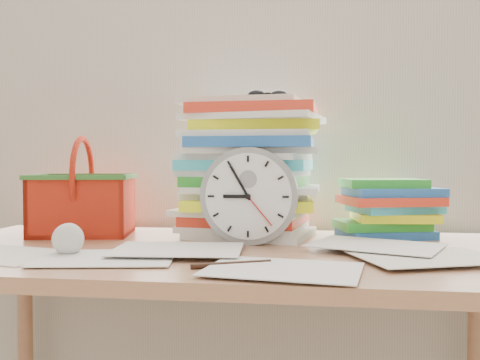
# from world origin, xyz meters

# --- Properties ---
(curtain) EXTENTS (2.40, 0.01, 2.50)m
(curtain) POSITION_xyz_m (0.00, 1.98, 1.30)
(curtain) COLOR beige
(curtain) RESTS_ON room_shell
(desk) EXTENTS (1.40, 0.70, 0.75)m
(desk) POSITION_xyz_m (0.00, 1.60, 0.68)
(desk) COLOR #AB7250
(desk) RESTS_ON ground
(paper_stack) EXTENTS (0.38, 0.32, 0.36)m
(paper_stack) POSITION_xyz_m (0.05, 1.82, 0.93)
(paper_stack) COLOR white
(paper_stack) RESTS_ON desk
(clock) EXTENTS (0.23, 0.05, 0.23)m
(clock) POSITION_xyz_m (0.06, 1.67, 0.87)
(clock) COLOR gray
(clock) RESTS_ON desk
(sunglasses) EXTENTS (0.14, 0.13, 0.03)m
(sunglasses) POSITION_xyz_m (0.09, 1.83, 1.13)
(sunglasses) COLOR black
(sunglasses) RESTS_ON paper_stack
(book_stack) EXTENTS (0.30, 0.26, 0.15)m
(book_stack) POSITION_xyz_m (0.41, 1.83, 0.83)
(book_stack) COLOR white
(book_stack) RESTS_ON desk
(basket) EXTENTS (0.29, 0.25, 0.26)m
(basket) POSITION_xyz_m (-0.40, 1.77, 0.88)
(basket) COLOR red
(basket) RESTS_ON desk
(crumpled_ball) EXTENTS (0.07, 0.07, 0.07)m
(crumpled_ball) POSITION_xyz_m (-0.30, 1.47, 0.78)
(crumpled_ball) COLOR white
(crumpled_ball) RESTS_ON desk
(pen) EXTENTS (0.15, 0.07, 0.01)m
(pen) POSITION_xyz_m (0.06, 1.39, 0.76)
(pen) COLOR black
(pen) RESTS_ON desk
(scattered_papers) EXTENTS (1.26, 0.42, 0.02)m
(scattered_papers) POSITION_xyz_m (0.00, 1.60, 0.76)
(scattered_papers) COLOR white
(scattered_papers) RESTS_ON desk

